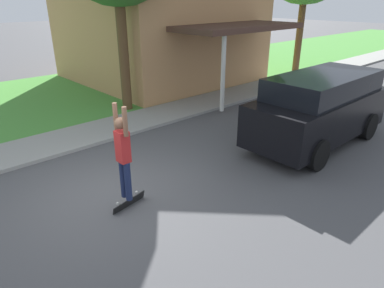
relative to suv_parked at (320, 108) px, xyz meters
name	(u,v)px	position (x,y,z in m)	size (l,w,h in m)	color
ground_plane	(111,196)	(-1.45, -5.96, -1.08)	(120.00, 120.00, 0.00)	#49494C
lawn	(135,85)	(-9.45, 0.04, -1.04)	(10.00, 80.00, 0.08)	#478E38
sidewalk	(198,105)	(-5.05, 0.04, -1.03)	(1.80, 80.00, 0.10)	gray
suv_parked	(320,108)	(0.00, 0.00, 0.00)	(2.03, 4.82, 2.03)	black
skateboarder	(123,152)	(-0.78, -5.96, 0.19)	(0.41, 0.22, 1.93)	#192347
skateboard	(129,203)	(-0.87, -5.87, -1.00)	(0.24, 0.82, 0.28)	black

